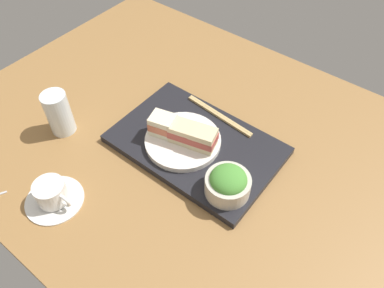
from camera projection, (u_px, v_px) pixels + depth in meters
ground_plane at (197, 146)px, 103.49cm from camera, size 140.00×100.00×3.00cm
serving_tray at (196, 144)px, 100.60cm from camera, size 43.52×28.52×2.10cm
sandwich_plate at (183, 141)px, 99.04cm from camera, size 20.10×20.10×1.57cm
sandwich_near at (203, 139)px, 94.84cm from camera, size 7.78×6.79×5.41cm
sandwich_middle at (183, 132)px, 96.49cm from camera, size 7.73×6.70×5.18cm
sandwich_far at (163, 125)px, 97.90cm from camera, size 7.60×6.80×5.59cm
salad_bowl at (228, 183)px, 87.04cm from camera, size 10.83×10.83×7.21cm
chopsticks_pair at (219, 116)px, 105.80cm from camera, size 22.66×3.34×0.70cm
coffee_cup at (52, 195)px, 88.32cm from camera, size 13.99×13.99×6.25cm
drinking_glass at (59, 113)px, 100.96cm from camera, size 6.69×6.69×12.62cm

